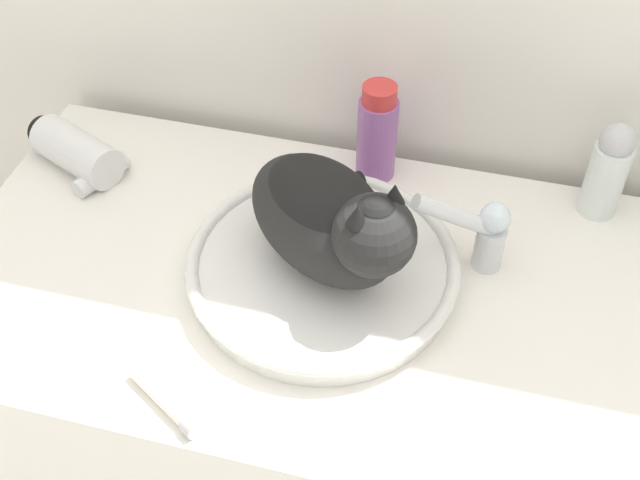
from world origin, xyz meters
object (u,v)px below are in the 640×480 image
at_px(faucet, 482,231).
at_px(mouthwash_bottle, 377,133).
at_px(lotion_bottle_white, 608,170).
at_px(hair_dryer, 78,153).
at_px(cat, 331,217).
at_px(cream_tube, 167,399).

relative_size(faucet, mouthwash_bottle, 0.89).
relative_size(mouthwash_bottle, lotion_bottle_white, 1.04).
height_order(mouthwash_bottle, hair_dryer, mouthwash_bottle).
distance_m(mouthwash_bottle, lotion_bottle_white, 0.36).
distance_m(cat, faucet, 0.23).
xyz_separation_m(faucet, mouthwash_bottle, (-0.19, 0.17, 0.01)).
bearing_deg(cat, faucet, 62.32).
bearing_deg(cat, hair_dryer, -161.54).
bearing_deg(faucet, hair_dryer, -27.16).
relative_size(lotion_bottle_white, cream_tube, 1.30).
height_order(faucet, cream_tube, faucet).
xyz_separation_m(mouthwash_bottle, cream_tube, (-0.16, -0.52, -0.07)).
relative_size(faucet, cream_tube, 1.20).
distance_m(faucet, lotion_bottle_white, 0.24).
bearing_deg(hair_dryer, cream_tube, 152.61).
bearing_deg(mouthwash_bottle, cat, -92.06).
relative_size(mouthwash_bottle, cream_tube, 1.35).
bearing_deg(faucet, mouthwash_bottle, -64.55).
distance_m(faucet, hair_dryer, 0.68).
relative_size(cat, faucet, 2.03).
distance_m(mouthwash_bottle, cream_tube, 0.55).
distance_m(cat, hair_dryer, 0.51).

